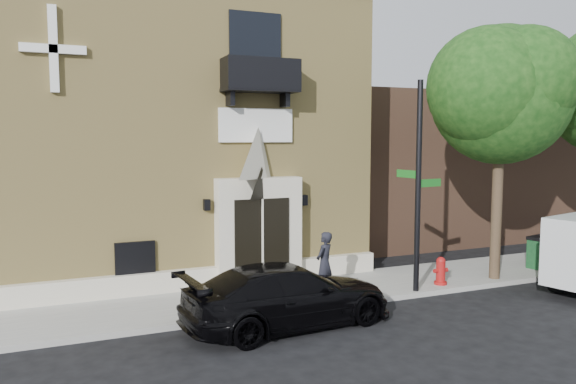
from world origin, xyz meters
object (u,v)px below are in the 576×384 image
Objects in this scene: fire_hydrant at (441,271)px; street_sign at (418,186)px; pedestrian_near at (324,263)px; black_sedan at (288,295)px; dumpster at (552,251)px.

street_sign is at bearing -165.37° from fire_hydrant.
street_sign is at bearing 130.93° from pedestrian_near.
black_sedan is 2.95× the size of pedestrian_near.
black_sedan is 2.45m from pedestrian_near.
pedestrian_near is at bearing 157.37° from street_sign.
dumpster is at bearing -87.06° from black_sedan.
fire_hydrant is at bearing 170.29° from dumpster.
pedestrian_near is (-8.59, 0.03, 0.34)m from dumpster.
pedestrian_near reaches higher than black_sedan.
black_sedan is 6.28× the size of fire_hydrant.
black_sedan is 10.51m from dumpster.
fire_hydrant is at bearing -82.99° from black_sedan.
street_sign is 2.84m from fire_hydrant.
dumpster is 1.03× the size of pedestrian_near.
black_sedan is at bearing -167.12° from fire_hydrant.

